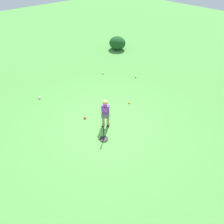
# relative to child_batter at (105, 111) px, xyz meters

# --- Properties ---
(ground_plane) EXTENTS (40.00, 40.00, 0.00)m
(ground_plane) POSITION_rel_child_batter_xyz_m (0.03, -0.04, -0.65)
(ground_plane) COLOR #519942
(child_batter) EXTENTS (0.49, 0.50, 1.08)m
(child_batter) POSITION_rel_child_batter_xyz_m (0.00, 0.00, 0.00)
(child_batter) COLOR #232328
(child_batter) RESTS_ON ground
(play_ball_far_right) EXTENTS (0.09, 0.09, 0.09)m
(play_ball_far_right) POSITION_rel_child_batter_xyz_m (-3.02, 2.42, -0.61)
(play_ball_far_right) COLOR white
(play_ball_far_right) RESTS_ON ground
(play_ball_near_batter) EXTENTS (0.08, 0.08, 0.08)m
(play_ball_near_batter) POSITION_rel_child_batter_xyz_m (-1.66, 3.36, -0.61)
(play_ball_near_batter) COLOR yellow
(play_ball_near_batter) RESTS_ON ground
(play_ball_far_left) EXTENTS (0.08, 0.08, 0.08)m
(play_ball_far_left) POSITION_rel_child_batter_xyz_m (-0.37, 1.58, -0.61)
(play_ball_far_left) COLOR yellow
(play_ball_far_left) RESTS_ON ground
(play_ball_behind_batter) EXTENTS (0.09, 0.09, 0.09)m
(play_ball_behind_batter) POSITION_rel_child_batter_xyz_m (-0.79, -0.33, -0.61)
(play_ball_behind_batter) COLOR red
(play_ball_behind_batter) RESTS_ON ground
(play_ball_center_lawn) EXTENTS (0.10, 0.10, 0.10)m
(play_ball_center_lawn) POSITION_rel_child_batter_xyz_m (-3.13, -0.95, -0.60)
(play_ball_center_lawn) COLOR white
(play_ball_center_lawn) RESTS_ON ground
(batting_tee) EXTENTS (0.28, 0.28, 0.62)m
(batting_tee) POSITION_rel_child_batter_xyz_m (0.48, -0.50, -0.55)
(batting_tee) COLOR black
(batting_tee) RESTS_ON ground
(shrub_left_background) EXTENTS (1.03, 0.95, 0.77)m
(shrub_left_background) POSITION_rel_child_batter_xyz_m (-4.91, 5.19, -0.27)
(shrub_left_background) COLOR #194C1E
(shrub_left_background) RESTS_ON ground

